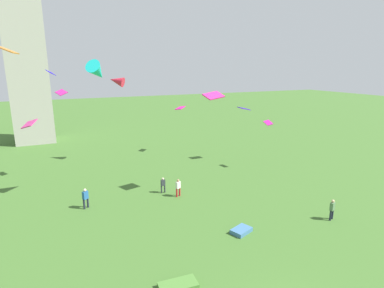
# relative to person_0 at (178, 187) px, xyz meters

# --- Properties ---
(person_0) EXTENTS (0.51, 0.40, 1.70)m
(person_0) POSITION_rel_person_0_xyz_m (0.00, 0.00, 0.00)
(person_0) COLOR red
(person_0) RESTS_ON ground_plane
(person_1) EXTENTS (0.54, 0.49, 1.81)m
(person_1) POSITION_rel_person_0_xyz_m (-8.24, 0.98, 0.06)
(person_1) COLOR #1E2333
(person_1) RESTS_ON ground_plane
(person_2) EXTENTS (0.48, 0.25, 1.55)m
(person_2) POSITION_rel_person_0_xyz_m (-1.01, 1.41, -0.09)
(person_2) COLOR #2D3338
(person_2) RESTS_ON ground_plane
(person_3) EXTENTS (0.51, 0.39, 1.72)m
(person_3) POSITION_rel_person_0_xyz_m (9.40, -9.45, 0.01)
(person_3) COLOR #1E2333
(person_3) RESTS_ON ground_plane
(kite_flying_0) EXTENTS (1.97, 1.46, 0.71)m
(kite_flying_0) POSITION_rel_person_0_xyz_m (3.36, -0.51, 8.46)
(kite_flying_0) COLOR #E62782
(kite_flying_2) EXTENTS (0.77, 1.11, 0.56)m
(kite_flying_2) POSITION_rel_person_0_xyz_m (12.81, 3.37, 4.64)
(kite_flying_2) COLOR #C81E93
(kite_flying_3) EXTENTS (1.70, 1.66, 0.44)m
(kite_flying_3) POSITION_rel_person_0_xyz_m (6.30, 14.47, 5.42)
(kite_flying_3) COLOR #E81392
(kite_flying_4) EXTENTS (0.87, 0.97, 0.57)m
(kite_flying_4) POSITION_rel_person_0_xyz_m (-9.85, 6.25, 10.47)
(kite_flying_4) COLOR #2713EA
(kite_flying_5) EXTENTS (2.26, 2.04, 1.55)m
(kite_flying_5) POSITION_rel_person_0_xyz_m (-2.48, 13.54, 9.32)
(kite_flying_5) COLOR red
(kite_flying_6) EXTENTS (1.30, 1.17, 0.51)m
(kite_flying_6) POSITION_rel_person_0_xyz_m (-12.25, -3.50, 11.96)
(kite_flying_6) COLOR #C36E26
(kite_flying_7) EXTENTS (1.49, 1.11, 0.44)m
(kite_flying_7) POSITION_rel_person_0_xyz_m (12.11, 7.46, 5.85)
(kite_flying_7) COLOR #3610C1
(kite_flying_9) EXTENTS (1.30, 1.57, 0.66)m
(kite_flying_9) POSITION_rel_person_0_xyz_m (-11.91, 2.96, 6.44)
(kite_flying_9) COLOR #C42E77
(kite_flying_10) EXTENTS (1.25, 1.37, 0.64)m
(kite_flying_10) POSITION_rel_person_0_xyz_m (-9.01, 9.58, 8.42)
(kite_flying_10) COLOR #C11F84
(kite_flying_11) EXTENTS (2.42, 2.61, 2.13)m
(kite_flying_11) POSITION_rel_person_0_xyz_m (-6.19, 2.95, 10.55)
(kite_flying_11) COLOR #18C8C7
(kite_bundle_0) EXTENTS (2.21, 1.19, 0.31)m
(kite_bundle_0) POSITION_rel_person_0_xyz_m (-4.81, -11.70, -0.81)
(kite_bundle_0) COLOR #487B31
(kite_bundle_0) RESTS_ON ground_plane
(kite_bundle_1) EXTENTS (1.78, 1.48, 0.32)m
(kite_bundle_1) POSITION_rel_person_0_xyz_m (1.72, -8.12, -0.81)
(kite_bundle_1) COLOR teal
(kite_bundle_1) RESTS_ON ground_plane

